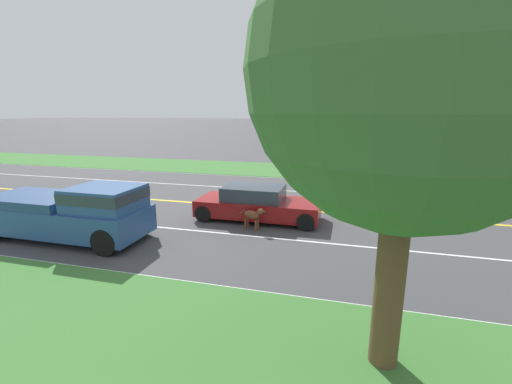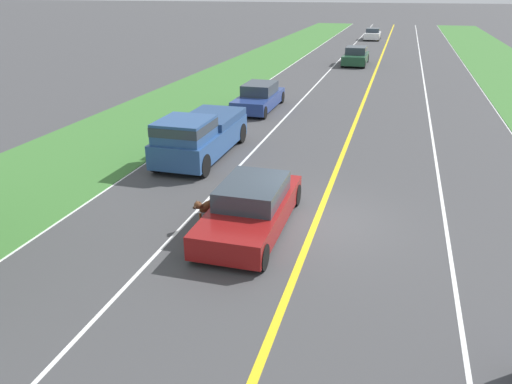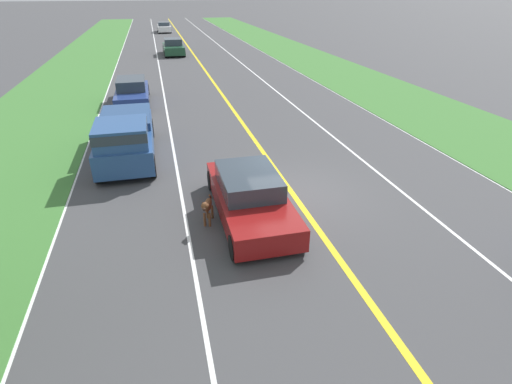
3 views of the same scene
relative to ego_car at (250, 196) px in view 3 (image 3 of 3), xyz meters
The scene contains 12 objects.
ground_plane 2.00m from the ego_car, 149.73° to the right, with size 400.00×400.00×0.00m, color #424244.
centre_divider_line 1.99m from the ego_car, 149.73° to the right, with size 0.18×160.00×0.01m, color yellow.
lane_edge_line_right 5.48m from the ego_car, 10.12° to the right, with size 0.14×160.00×0.01m, color white.
lane_edge_line_left 8.71m from the ego_car, behind, with size 0.14×160.00×0.01m, color white.
lane_dash_same_dir 2.18m from the ego_car, 27.21° to the right, with size 0.10×160.00×0.01m, color white.
lane_dash_oncoming 5.26m from the ego_car, 169.45° to the right, with size 0.10×160.00×0.01m, color white.
ego_car is the anchor object (origin of this frame).
dog 1.27m from the ego_car, ahead, with size 0.44×1.07×0.86m.
pickup_truck 6.38m from the ego_car, 55.60° to the right, with size 2.03×5.41×1.83m.
car_trailing_near 14.24m from the ego_car, 75.28° to the right, with size 1.81×4.68×1.37m.
car_trailing_mid 31.74m from the ego_car, 89.59° to the right, with size 1.93×4.54×1.45m.
car_trailing_far 53.55m from the ego_car, 89.74° to the right, with size 1.85×4.33×1.35m.
Camera 3 is at (3.89, 10.79, 5.97)m, focal length 28.00 mm.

